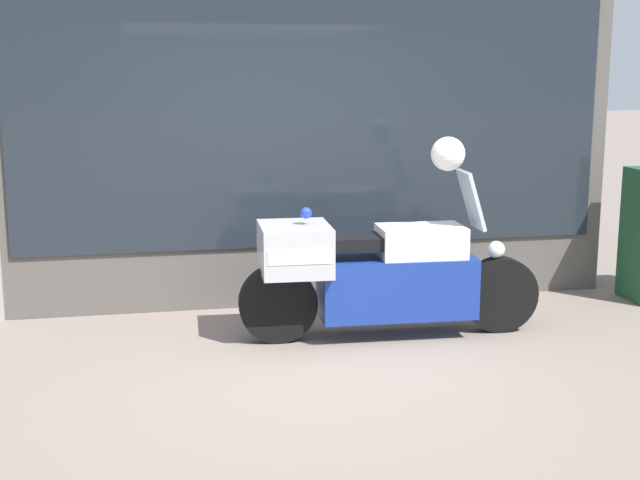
% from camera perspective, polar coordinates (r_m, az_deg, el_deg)
% --- Properties ---
extents(ground_plane, '(60.00, 60.00, 0.00)m').
position_cam_1_polar(ground_plane, '(6.39, -0.57, -8.54)').
color(ground_plane, gray).
extents(shop_building, '(6.33, 0.55, 3.41)m').
position_cam_1_polar(shop_building, '(7.94, -6.18, 7.99)').
color(shop_building, '#56514C').
rests_on(shop_building, ground).
extents(window_display, '(5.03, 0.30, 1.99)m').
position_cam_1_polar(window_display, '(8.24, -0.85, -0.53)').
color(window_display, slate).
rests_on(window_display, ground).
extents(paramedic_motorcycle, '(2.44, 0.63, 1.33)m').
position_cam_1_polar(paramedic_motorcycle, '(7.07, 3.47, -2.05)').
color(paramedic_motorcycle, black).
rests_on(paramedic_motorcycle, ground).
extents(white_helmet, '(0.27, 0.27, 0.27)m').
position_cam_1_polar(white_helmet, '(7.06, 8.19, 5.48)').
color(white_helmet, white).
rests_on(white_helmet, paramedic_motorcycle).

